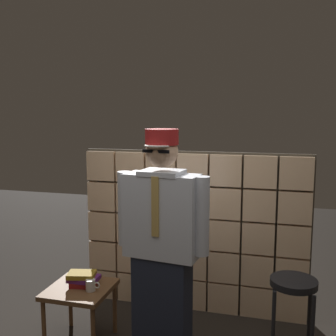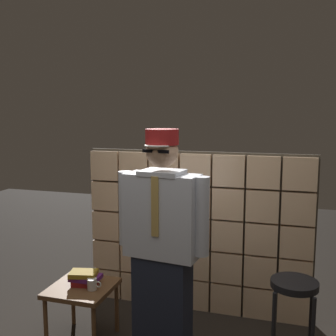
{
  "view_description": "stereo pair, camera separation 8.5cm",
  "coord_description": "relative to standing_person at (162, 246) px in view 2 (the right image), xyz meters",
  "views": [
    {
      "loc": [
        0.77,
        -2.56,
        1.98
      ],
      "look_at": [
        0.02,
        0.21,
        1.57
      ],
      "focal_mm": 43.08,
      "sensor_mm": 36.0,
      "label": 1
    },
    {
      "loc": [
        0.85,
        -2.54,
        1.98
      ],
      "look_at": [
        0.02,
        0.21,
        1.57
      ],
      "focal_mm": 43.08,
      "sensor_mm": 36.0,
      "label": 2
    }
  ],
  "objects": [
    {
      "name": "glass_block_wall",
      "position": [
        0.04,
        0.96,
        -0.18
      ],
      "size": [
        2.24,
        0.1,
        1.61
      ],
      "color": "#E0B78C",
      "rests_on": "ground"
    },
    {
      "name": "standing_person",
      "position": [
        0.0,
        0.0,
        0.0
      ],
      "size": [
        0.74,
        0.34,
        1.85
      ],
      "rotation": [
        0.0,
        0.0,
        -0.12
      ],
      "color": "#1E2333",
      "rests_on": "ground"
    },
    {
      "name": "bar_stool",
      "position": [
        0.97,
        0.12,
        -0.4
      ],
      "size": [
        0.34,
        0.34,
        0.76
      ],
      "color": "black",
      "rests_on": "ground"
    },
    {
      "name": "side_table",
      "position": [
        -0.76,
        0.11,
        -0.53
      ],
      "size": [
        0.52,
        0.52,
        0.5
      ],
      "color": "brown",
      "rests_on": "ground"
    },
    {
      "name": "book_stack",
      "position": [
        -0.74,
        0.14,
        -0.4
      ],
      "size": [
        0.27,
        0.2,
        0.12
      ],
      "color": "maroon",
      "rests_on": "side_table"
    },
    {
      "name": "coffee_mug",
      "position": [
        -0.64,
        0.07,
        -0.42
      ],
      "size": [
        0.13,
        0.08,
        0.09
      ],
      "color": "silver",
      "rests_on": "side_table"
    }
  ]
}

